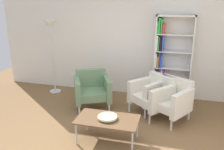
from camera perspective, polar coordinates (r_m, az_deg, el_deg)
ground_plane at (r=4.00m, az=-3.99°, el=-16.73°), size 8.32×8.32×0.00m
plaster_back_panel at (r=5.72m, az=3.72°, el=9.71°), size 6.40×0.12×2.90m
bookshelf_tall at (r=5.51m, az=13.12°, el=3.54°), size 0.80×0.30×1.90m
coffee_table_low at (r=3.98m, az=-1.06°, el=-10.59°), size 1.00×0.56×0.40m
decorative_bowl at (r=3.95m, az=-1.07°, el=-9.74°), size 0.32×0.32×0.05m
armchair_corner_red at (r=4.93m, az=9.58°, el=-4.43°), size 0.95×0.94×0.78m
armchair_by_bookshelf at (r=5.14m, az=-4.67°, el=-3.25°), size 0.92×0.89×0.78m
armchair_near_window at (r=4.79m, az=13.36°, el=-5.34°), size 0.94×0.92×0.78m
floor_lamp_torchiere at (r=5.88m, az=-14.06°, el=9.43°), size 0.32×0.32×1.74m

